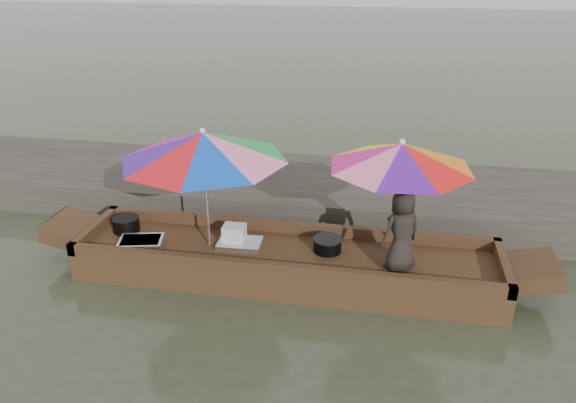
% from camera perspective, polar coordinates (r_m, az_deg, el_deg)
% --- Properties ---
extents(water, '(80.00, 80.00, 0.00)m').
position_cam_1_polar(water, '(7.22, -0.15, -7.59)').
color(water, '#313925').
rests_on(water, ground).
extents(dock, '(22.00, 2.20, 0.50)m').
position_cam_1_polar(dock, '(9.04, 2.48, 0.95)').
color(dock, '#2D2B26').
rests_on(dock, ground).
extents(boat_hull, '(5.28, 1.20, 0.35)m').
position_cam_1_polar(boat_hull, '(7.13, -0.15, -6.39)').
color(boat_hull, black).
rests_on(boat_hull, water).
extents(cooking_pot, '(0.36, 0.36, 0.19)m').
position_cam_1_polar(cooking_pot, '(7.84, -16.14, -2.22)').
color(cooking_pot, black).
rests_on(cooking_pot, boat_hull).
extents(tray_crayfish, '(0.62, 0.50, 0.09)m').
position_cam_1_polar(tray_crayfish, '(7.41, -14.71, -4.06)').
color(tray_crayfish, silver).
rests_on(tray_crayfish, boat_hull).
extents(tray_scallop, '(0.57, 0.40, 0.06)m').
position_cam_1_polar(tray_scallop, '(7.21, -4.92, -4.26)').
color(tray_scallop, silver).
rests_on(tray_scallop, boat_hull).
extents(charcoal_grill, '(0.35, 0.35, 0.16)m').
position_cam_1_polar(charcoal_grill, '(7.05, 4.02, -4.45)').
color(charcoal_grill, black).
rests_on(charcoal_grill, boat_hull).
extents(supply_bag, '(0.28, 0.23, 0.26)m').
position_cam_1_polar(supply_bag, '(7.21, -5.47, -3.38)').
color(supply_bag, silver).
rests_on(supply_bag, boat_hull).
extents(vendor, '(0.59, 0.55, 1.01)m').
position_cam_1_polar(vendor, '(6.58, 11.45, -2.94)').
color(vendor, black).
rests_on(vendor, boat_hull).
extents(umbrella_bow, '(2.20, 2.20, 1.55)m').
position_cam_1_polar(umbrella_bow, '(6.95, -8.33, 1.24)').
color(umbrella_bow, green).
rests_on(umbrella_bow, boat_hull).
extents(umbrella_stern, '(2.07, 2.07, 1.55)m').
position_cam_1_polar(umbrella_stern, '(6.60, 11.02, -0.21)').
color(umbrella_stern, orange).
rests_on(umbrella_stern, boat_hull).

